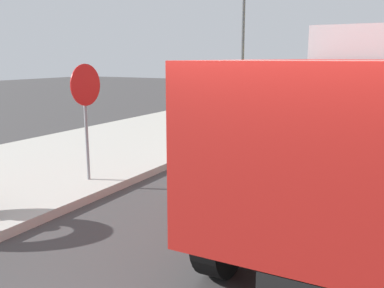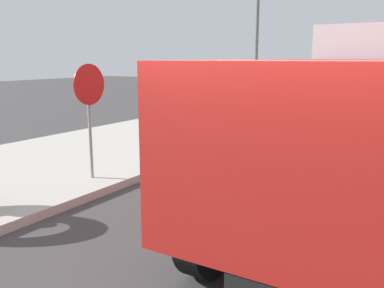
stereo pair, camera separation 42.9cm
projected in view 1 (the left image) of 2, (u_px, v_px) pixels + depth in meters
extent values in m
cylinder|color=gray|center=(86.00, 123.00, 7.72)|extent=(0.06, 0.06, 2.17)
cylinder|color=red|center=(86.00, 85.00, 7.56)|extent=(0.76, 0.02, 0.76)
cube|color=red|center=(361.00, 128.00, 4.94)|extent=(4.84, 2.58, 1.60)
cube|color=silver|center=(383.00, 86.00, 8.00)|extent=(2.04, 2.53, 2.20)
cube|color=black|center=(364.00, 180.00, 6.08)|extent=(7.01, 1.01, 0.24)
cylinder|color=black|center=(311.00, 149.00, 8.67)|extent=(1.10, 0.32, 1.10)
cylinder|color=black|center=(223.00, 227.00, 4.68)|extent=(1.10, 0.32, 1.10)
cube|color=gold|center=(365.00, 83.00, 14.01)|extent=(4.88, 2.66, 1.60)
cube|color=maroon|center=(379.00, 71.00, 16.98)|extent=(2.08, 2.57, 2.20)
cube|color=black|center=(367.00, 107.00, 15.12)|extent=(7.03, 1.14, 0.24)
cylinder|color=black|center=(344.00, 103.00, 17.71)|extent=(1.11, 0.34, 1.10)
cylinder|color=black|center=(316.00, 115.00, 13.83)|extent=(1.11, 0.34, 1.10)
cylinder|color=#595B5E|center=(243.00, 35.00, 14.34)|extent=(0.12, 0.12, 6.11)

